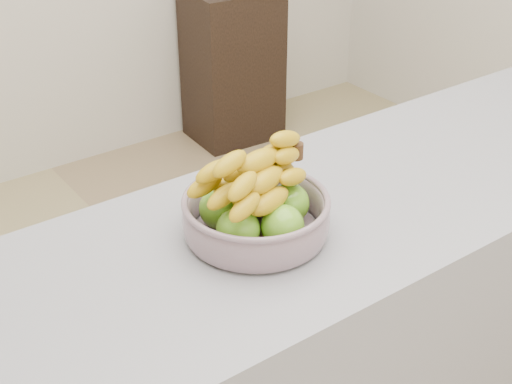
{
  "coord_description": "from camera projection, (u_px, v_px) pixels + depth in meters",
  "views": [
    {
      "loc": [
        -1.02,
        -1.16,
        1.71
      ],
      "look_at": [
        -0.31,
        -0.18,
        1.0
      ],
      "focal_mm": 50.0,
      "sensor_mm": 36.0,
      "label": 1
    }
  ],
  "objects": [
    {
      "name": "counter",
      "position": [
        353.0,
        341.0,
        1.83
      ],
      "size": [
        2.0,
        0.6,
        0.9
      ],
      "primitive_type": "cube",
      "color": "gray",
      "rests_on": "ground"
    },
    {
      "name": "cabinet",
      "position": [
        233.0,
        66.0,
        3.72
      ],
      "size": [
        0.46,
        0.38,
        0.8
      ],
      "primitive_type": "cube",
      "rotation": [
        0.0,
        0.0,
        -0.06
      ],
      "color": "black",
      "rests_on": "ground"
    },
    {
      "name": "fruit_bowl",
      "position": [
        256.0,
        210.0,
        1.42
      ],
      "size": [
        0.3,
        0.3,
        0.19
      ],
      "rotation": [
        0.0,
        0.0,
        0.14
      ],
      "color": "#9AA9B9",
      "rests_on": "counter"
    }
  ]
}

